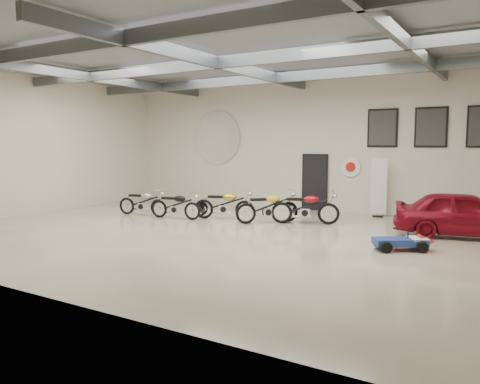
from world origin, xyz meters
The scene contains 18 objects.
floor centered at (0.00, 0.00, 0.00)m, with size 16.00×12.00×0.01m, color beige.
ceiling centered at (0.00, 0.00, 5.00)m, with size 16.00×12.00×0.01m, color gray.
back_wall centered at (0.00, 6.00, 2.50)m, with size 16.00×0.02×5.00m, color beige.
left_wall centered at (-8.00, 0.00, 2.50)m, with size 0.02×12.00×5.00m, color beige.
ceiling_beams centered at (0.00, 0.00, 4.75)m, with size 15.80×11.80×0.32m, color #505357, non-canonical shape.
door centered at (0.50, 5.95, 1.05)m, with size 0.92×0.08×2.10m, color black.
logo_plaque centered at (-4.00, 5.95, 2.80)m, with size 2.30×0.06×1.16m, color silver, non-canonical shape.
poster_left centered at (3.00, 5.96, 3.10)m, with size 1.05×0.08×1.35m, color black, non-canonical shape.
poster_mid centered at (4.60, 5.96, 3.10)m, with size 1.05×0.08×1.35m, color black, non-canonical shape.
oil_sign centered at (1.90, 5.95, 1.70)m, with size 0.72×0.10×0.72m, color white, non-canonical shape.
banner_stand centered at (3.05, 5.50, 1.00)m, with size 0.54×0.22×2.00m, color white, non-canonical shape.
motorcycle_silver centered at (-4.26, 1.52, 0.49)m, with size 1.89×0.59×0.98m, color silver, non-canonical shape.
motorcycle_black centered at (-2.77, 1.54, 0.49)m, with size 1.87×0.58×0.97m, color silver, non-canonical shape.
motorcycle_gold centered at (-1.29, 2.29, 0.53)m, with size 2.05×0.63×1.06m, color silver, non-canonical shape.
motorcycle_yellow centered at (0.30, 2.42, 0.54)m, with size 2.07×0.64×1.08m, color silver, non-canonical shape.
motorcycle_red centered at (1.42, 2.86, 0.55)m, with size 2.12×0.66×1.10m, color silver, non-canonical shape.
go_kart centered at (4.96, 0.69, 0.27)m, with size 1.52×0.68×0.55m, color navy, non-canonical shape.
vintage_car centered at (6.00, 3.21, 0.63)m, with size 3.72×1.50×1.27m, color maroon.
Camera 1 is at (7.24, -10.85, 2.58)m, focal length 35.00 mm.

